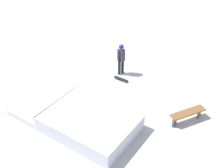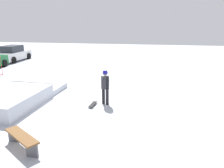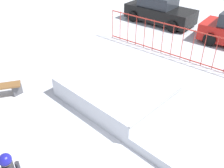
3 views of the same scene
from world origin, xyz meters
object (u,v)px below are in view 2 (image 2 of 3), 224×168
(parked_car_white, at_px, (13,54))
(skater, at_px, (105,85))
(skate_ramp, at_px, (17,97))
(park_bench, at_px, (22,139))
(skateboard, at_px, (93,104))

(parked_car_white, bearing_deg, skater, -130.64)
(parked_car_white, bearing_deg, skate_ramp, -145.09)
(skater, xyz_separation_m, park_bench, (-4.28, 1.81, -0.65))
(skate_ramp, distance_m, skater, 4.49)
(skateboard, bearing_deg, park_bench, 166.66)
(skateboard, bearing_deg, skater, -55.61)
(skate_ramp, height_order, parked_car_white, parked_car_white)
(skateboard, height_order, parked_car_white, parked_car_white)
(skate_ramp, distance_m, skateboard, 3.86)
(skate_ramp, height_order, park_bench, skate_ramp)
(skater, xyz_separation_m, parked_car_white, (10.48, 11.99, -0.28))
(skateboard, xyz_separation_m, park_bench, (-3.96, 1.26, 0.28))
(park_bench, bearing_deg, skate_ramp, 35.12)
(skateboard, xyz_separation_m, parked_car_white, (10.80, 11.43, 0.65))
(skate_ramp, bearing_deg, skateboard, -82.75)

